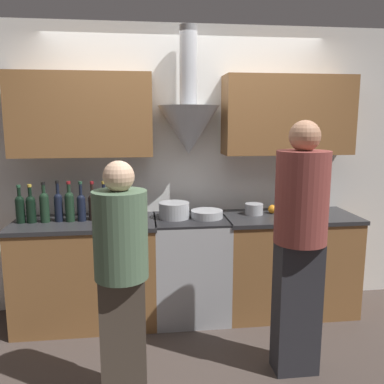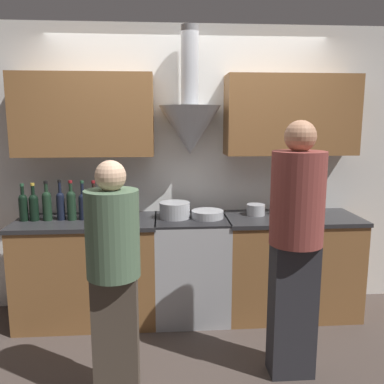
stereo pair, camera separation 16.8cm
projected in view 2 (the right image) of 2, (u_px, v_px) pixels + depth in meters
ground_plane at (194, 332)px, 3.42m from camera, size 12.00×12.00×0.00m
wall_back at (189, 152)px, 3.73m from camera, size 8.40×0.54×2.60m
counter_left at (88, 270)px, 3.58m from camera, size 1.21×0.62×0.91m
counter_right at (290, 264)px, 3.71m from camera, size 1.19×0.62×0.91m
stove_range at (191, 267)px, 3.65m from camera, size 0.64×0.60×0.91m
wine_bottle_0 at (23, 206)px, 3.45m from camera, size 0.08×0.08×0.32m
wine_bottle_1 at (34, 206)px, 3.45m from camera, size 0.08×0.08×0.33m
wine_bottle_2 at (47, 204)px, 3.46m from camera, size 0.08×0.08×0.34m
wine_bottle_3 at (61, 204)px, 3.48m from camera, size 0.07×0.07×0.35m
wine_bottle_4 at (71, 204)px, 3.47m from camera, size 0.08×0.08×0.34m
wine_bottle_5 at (83, 205)px, 3.49m from camera, size 0.07×0.07×0.34m
wine_bottle_6 at (94, 204)px, 3.51m from camera, size 0.07×0.07×0.34m
wine_bottle_7 at (106, 203)px, 3.52m from camera, size 0.08×0.08×0.34m
stock_pot at (175, 210)px, 3.56m from camera, size 0.27×0.27×0.14m
mixing_bowl at (208, 214)px, 3.56m from camera, size 0.28×0.28×0.07m
orange_fruit at (275, 210)px, 3.70m from camera, size 0.08×0.08×0.08m
saucepan at (256, 210)px, 3.67m from camera, size 0.16×0.16×0.10m
person_foreground_left at (114, 273)px, 2.47m from camera, size 0.32×0.32×1.53m
person_foreground_right at (296, 240)px, 2.70m from camera, size 0.35×0.35×1.76m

